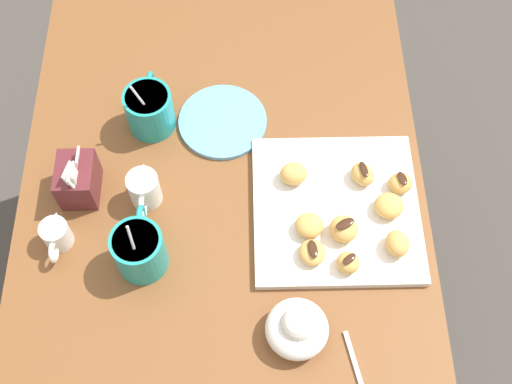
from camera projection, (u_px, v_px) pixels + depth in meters
The scene contains 24 objects.
ground_plane at pixel (234, 307), 1.91m from camera, with size 8.00×8.00×0.00m, color #423D38.
dining_table at pixel (225, 217), 1.38m from camera, with size 1.07×0.79×0.73m.
pastry_plate_square at pixel (336, 209), 1.23m from camera, with size 0.31×0.31×0.02m, color silver.
coffee_mug_teal_left at pixel (139, 249), 1.15m from camera, with size 0.13×0.09×0.15m.
coffee_mug_teal_right at pixel (149, 108), 1.29m from camera, with size 0.14×0.10×0.14m.
cream_pitcher_white at pixel (144, 189), 1.22m from camera, with size 0.10×0.06×0.07m.
sugar_caddy at pixel (78, 180), 1.23m from camera, with size 0.09×0.07×0.11m.
ice_cream_bowl at pixel (297, 328), 1.10m from camera, with size 0.11×0.11×0.08m.
chocolate_sauce_pitcher at pixel (56, 234), 1.18m from camera, with size 0.09×0.05×0.06m.
saucer_sky_left at pixel (221, 122), 1.33m from camera, with size 0.18×0.18×0.01m, color #66A8DB.
beignet_0 at pixel (400, 183), 1.23m from camera, with size 0.04×0.05×0.03m, color #DBA351.
chocolate_drizzle_0 at pixel (402, 178), 1.22m from camera, with size 0.03×0.02×0.01m, color #381E11.
beignet_1 at pixel (348, 263), 1.16m from camera, with size 0.04×0.04×0.03m, color #DBA351.
chocolate_drizzle_1 at pixel (349, 259), 1.14m from camera, with size 0.03×0.01×0.01m, color #381E11.
beignet_2 at pixel (397, 244), 1.17m from camera, with size 0.05×0.04×0.04m, color #DBA351.
beignet_3 at pixel (389, 206), 1.21m from camera, with size 0.05×0.05×0.03m, color #DBA351.
beignet_4 at pixel (362, 174), 1.24m from camera, with size 0.05×0.04×0.03m, color #DBA351.
chocolate_drizzle_4 at pixel (364, 169), 1.23m from camera, with size 0.04×0.01×0.01m, color #381E11.
beignet_5 at pixel (312, 253), 1.17m from camera, with size 0.05×0.05×0.03m, color #DBA351.
chocolate_drizzle_5 at pixel (313, 249), 1.15m from camera, with size 0.04×0.02×0.01m, color #381E11.
beignet_6 at pixel (294, 174), 1.24m from camera, with size 0.05×0.05×0.04m, color #DBA351.
beignet_7 at pixel (344, 229), 1.18m from camera, with size 0.05×0.05×0.04m, color #DBA351.
chocolate_drizzle_7 at pixel (345, 224), 1.17m from camera, with size 0.04×0.02×0.01m, color #381E11.
beignet_8 at pixel (309, 225), 1.19m from camera, with size 0.05×0.05×0.03m, color #DBA351.
Camera 1 is at (-0.61, -0.05, 1.84)m, focal length 45.77 mm.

